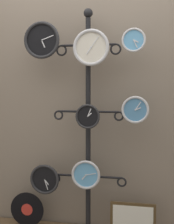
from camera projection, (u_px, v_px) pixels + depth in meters
The scene contains 11 objects.
shop_wall at pixel (91, 81), 2.86m from camera, with size 4.40×0.04×2.80m.
display_stand at pixel (88, 157), 2.75m from camera, with size 0.68×0.38×2.02m.
clock_top_left at pixel (42, 40), 2.65m from camera, with size 0.32×0.04×0.32m.
clock_top_center at pixel (91, 48), 2.58m from camera, with size 0.31×0.04×0.31m.
clock_top_right at pixel (134, 40), 2.51m from camera, with size 0.20×0.04×0.20m.
clock_middle_center at pixel (88, 116), 2.61m from camera, with size 0.21×0.04×0.21m.
clock_middle_right at pixel (135, 110), 2.56m from camera, with size 0.23×0.04×0.23m.
clock_bottom_left at pixel (45, 179), 2.76m from camera, with size 0.27×0.04×0.27m.
clock_bottom_center at pixel (86, 175), 2.66m from camera, with size 0.25×0.04×0.25m.
vinyl_record at pixel (27, 210), 2.87m from camera, with size 0.32×0.01×0.32m.
picture_frame at pixel (133, 222), 2.61m from camera, with size 0.38×0.02×0.32m.
Camera 1 is at (0.52, -2.25, 1.32)m, focal length 50.00 mm.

